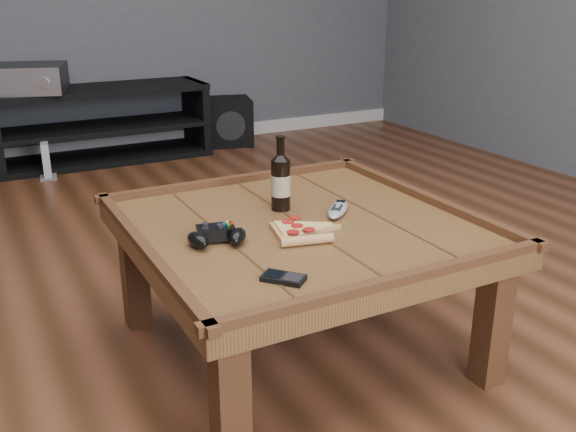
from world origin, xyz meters
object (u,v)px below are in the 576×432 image
smartphone (284,278)px  remote_control (338,209)px  game_console (46,162)px  av_receiver (24,78)px  beer_bottle (281,181)px  game_controller (217,236)px  subwoofer (228,121)px  coffee_table (300,241)px  pizza_slice (298,231)px  media_console (102,125)px

smartphone → remote_control: size_ratio=0.70×
game_console → av_receiver: bearing=105.9°
beer_bottle → av_receiver: beer_bottle is taller
game_controller → subwoofer: game_controller is taller
game_controller → beer_bottle: bearing=44.1°
coffee_table → pizza_slice: size_ratio=3.37×
beer_bottle → av_receiver: size_ratio=0.42×
media_console → game_controller: game_controller is taller
pizza_slice → media_console: bearing=102.1°
pizza_slice → smartphone: 0.32m
coffee_table → media_console: size_ratio=0.74×
beer_bottle → smartphone: bearing=-116.6°
pizza_slice → remote_control: size_ratio=1.82×
smartphone → game_console: smartphone is taller
media_console → av_receiver: bearing=-179.2°
smartphone → av_receiver: (-0.22, 3.08, 0.13)m
game_controller → subwoofer: 3.10m
pizza_slice → game_console: bearing=111.2°
coffee_table → game_controller: bearing=-173.6°
remote_control → av_receiver: size_ratio=0.29×
beer_bottle → game_console: 2.43m
game_controller → game_console: game_controller is taller
game_controller → av_receiver: av_receiver is taller
av_receiver → game_console: bearing=-64.2°
beer_bottle → pizza_slice: 0.24m
game_console → beer_bottle: bearing=-72.4°
pizza_slice → remote_control: (0.20, 0.10, 0.00)m
remote_control → game_console: 2.56m
media_console → remote_control: (0.15, -2.73, 0.22)m
coffee_table → subwoofer: 2.96m
media_console → coffee_table: bearing=-90.0°
beer_bottle → smartphone: 0.54m
game_controller → smartphone: game_controller is taller
game_controller → smartphone: 0.31m
media_console → beer_bottle: size_ratio=5.76×
smartphone → game_controller: bearing=59.7°
beer_bottle → coffee_table: bearing=-93.4°
av_receiver → subwoofer: size_ratio=1.39×
smartphone → av_receiver: 3.09m
remote_control → game_console: size_ratio=0.75×
coffee_table → beer_bottle: (0.01, 0.14, 0.16)m
coffee_table → beer_bottle: beer_bottle is taller
av_receiver → smartphone: bearing=-68.7°
remote_control → av_receiver: av_receiver is taller
remote_control → game_controller: bearing=-129.8°
remote_control → subwoofer: (0.78, 2.77, -0.29)m
media_console → subwoofer: media_console is taller
media_console → smartphone: 3.10m
game_controller → game_console: 2.56m
beer_bottle → smartphone: size_ratio=2.06×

